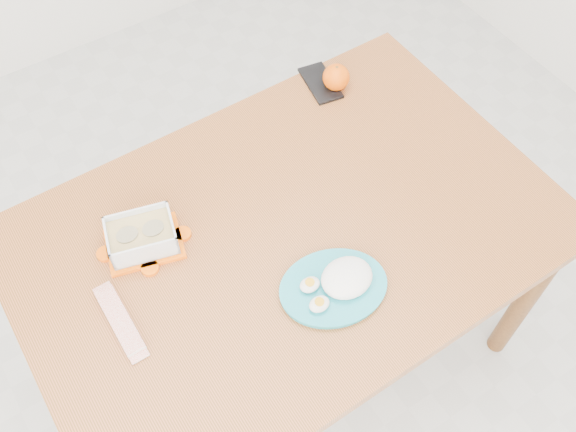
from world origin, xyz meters
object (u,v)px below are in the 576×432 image
food_container (142,237)px  orange_fruit (336,77)px  rice_plate (338,283)px  smartphone (320,83)px  dining_table (288,247)px

food_container → orange_fruit: bearing=30.3°
rice_plate → smartphone: bearing=74.2°
orange_fruit → rice_plate: bearing=-124.9°
orange_fruit → dining_table: bearing=-138.5°
orange_fruit → rice_plate: 0.66m
dining_table → rice_plate: size_ratio=4.32×
dining_table → rice_plate: rice_plate is taller
dining_table → food_container: 0.38m
smartphone → dining_table: bearing=-123.5°
food_container → smartphone: size_ratio=1.35×
dining_table → food_container: bearing=154.0°
food_container → rice_plate: food_container is taller
dining_table → rice_plate: 0.23m
smartphone → food_container: bearing=-151.7°
orange_fruit → rice_plate: (-0.38, -0.54, -0.02)m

